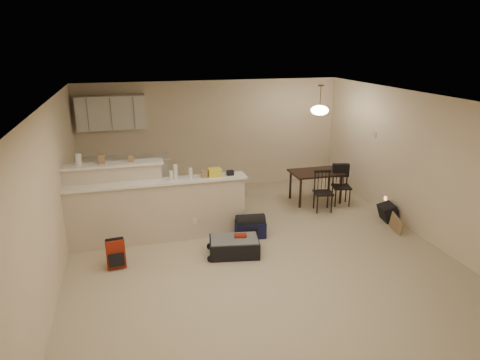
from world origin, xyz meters
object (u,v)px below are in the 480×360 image
object	(u,v)px
suitcase	(234,247)
black_daypack	(388,213)
pendant_lamp	(320,110)
dining_chair_near	(323,192)
dining_chair_far	(342,186)
dining_table	(316,175)
navy_duffel	(250,229)
red_backpack	(116,254)

from	to	relation	value
suitcase	black_daypack	size ratio (longest dim) A/B	2.16
pendant_lamp	suitcase	size ratio (longest dim) A/B	0.78
dining_chair_near	dining_chair_far	bearing A→B (deg)	33.34
dining_table	dining_chair_far	size ratio (longest dim) A/B	1.27
navy_duffel	black_daypack	distance (m)	2.78
dining_table	suitcase	bearing A→B (deg)	-139.65
dining_table	dining_chair_far	distance (m)	0.58
pendant_lamp	dining_chair_far	world-z (taller)	pendant_lamp
dining_table	navy_duffel	world-z (taller)	dining_table
pendant_lamp	navy_duffel	bearing A→B (deg)	-143.90
dining_chair_near	red_backpack	distance (m)	4.28
dining_chair_far	black_daypack	distance (m)	1.16
dining_table	red_backpack	bearing A→B (deg)	-155.79
red_backpack	dining_table	bearing A→B (deg)	19.02
dining_table	suitcase	xyz separation A→B (m)	(-2.31, -1.93, -0.45)
suitcase	navy_duffel	world-z (taller)	navy_duffel
dining_chair_near	black_daypack	size ratio (longest dim) A/B	2.25
black_daypack	navy_duffel	bearing A→B (deg)	99.51
pendant_lamp	suitcase	world-z (taller)	pendant_lamp
dining_chair_near	red_backpack	world-z (taller)	dining_chair_near
red_backpack	black_daypack	bearing A→B (deg)	0.58
red_backpack	navy_duffel	bearing A→B (deg)	6.88
dining_chair_far	red_backpack	world-z (taller)	dining_chair_far
black_daypack	dining_chair_near	bearing A→B (deg)	61.00
dining_chair_far	suitcase	bearing A→B (deg)	-136.84
pendant_lamp	navy_duffel	world-z (taller)	pendant_lamp
suitcase	red_backpack	world-z (taller)	red_backpack
red_backpack	black_daypack	size ratio (longest dim) A/B	1.16
dining_table	navy_duffel	bearing A→B (deg)	-143.45
pendant_lamp	red_backpack	bearing A→B (deg)	-156.24
dining_chair_near	dining_chair_far	world-z (taller)	dining_chair_far
dining_chair_near	dining_chair_far	distance (m)	0.58
navy_duffel	suitcase	bearing A→B (deg)	-122.14
navy_duffel	dining_chair_far	bearing A→B (deg)	29.63
dining_chair_near	red_backpack	bearing A→B (deg)	-152.60
suitcase	dining_chair_far	bearing A→B (deg)	39.91
dining_table	red_backpack	world-z (taller)	dining_table
suitcase	pendant_lamp	bearing A→B (deg)	49.70
dining_chair_far	suitcase	xyz separation A→B (m)	(-2.75, -1.59, -0.29)
navy_duffel	black_daypack	world-z (taller)	black_daypack
dining_chair_far	navy_duffel	xyz separation A→B (m)	(-2.31, -1.03, -0.28)
dining_chair_far	black_daypack	xyz separation A→B (m)	(0.48, -1.03, -0.26)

